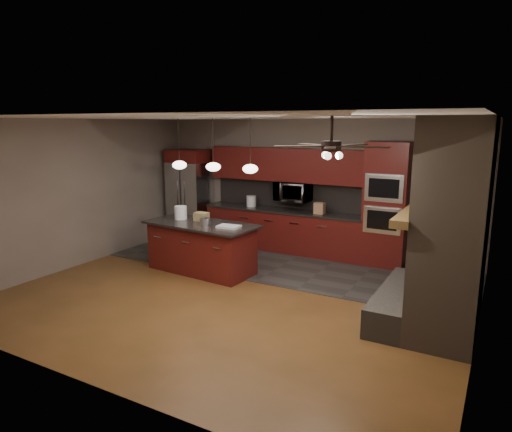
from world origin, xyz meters
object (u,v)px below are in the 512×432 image
Objects in this scene: white_bucket at (181,213)px; kitchen_island at (201,247)px; cardboard_box at (201,217)px; paint_can at (205,222)px; paint_tray at (229,227)px; oven_tower at (387,205)px; microwave at (293,191)px; counter_bucket at (251,201)px; counter_box at (320,208)px; refrigerator at (190,194)px.

kitchen_island is at bearing -11.27° from white_bucket.
kitchen_island is 0.57m from cardboard_box.
paint_can is at bearing -44.75° from cardboard_box.
paint_tray is at bearing 1.57° from paint_can.
oven_tower is 3.25× the size of microwave.
paint_tray is 2.23m from counter_bucket.
kitchen_island is at bearing 151.95° from paint_can.
counter_box is at bearing -8.86° from microwave.
counter_bucket is (-0.74, 2.10, 0.08)m from paint_tray.
paint_can is at bearing -122.28° from counter_box.
microwave is at bearing 53.69° from white_bucket.
paint_tray is (0.49, 0.01, -0.04)m from paint_can.
kitchen_island is at bearing -87.59° from counter_bucket.
paint_can is at bearing -47.47° from refrigerator.
counter_box is at bearing 41.84° from white_bucket.
cardboard_box is at bearing 157.30° from paint_tray.
refrigerator reaches higher than microwave.
cardboard_box is (-0.11, 0.17, 0.53)m from kitchen_island.
oven_tower is at bearing 39.78° from kitchen_island.
counter_box is (0.89, 2.05, 0.07)m from paint_tray.
cardboard_box is at bearing 126.64° from kitchen_island.
cardboard_box is (-1.01, -1.91, -0.30)m from microwave.
white_bucket is (-0.55, 0.11, 0.58)m from kitchen_island.
counter_bucket reaches higher than paint_tray.
white_bucket reaches higher than kitchen_island.
refrigerator reaches higher than kitchen_island.
oven_tower is at bearing -0.14° from counter_bucket.
kitchen_island is (-2.88, -2.02, -0.73)m from oven_tower.
paint_can is 0.48× the size of paint_tray.
oven_tower is 4.59m from refrigerator.
paint_tray is (2.36, -2.02, -0.12)m from refrigerator.
refrigerator is 8.91× the size of counter_bucket.
counter_bucket reaches higher than counter_box.
microwave reaches higher than paint_tray.
microwave is at bearing 78.27° from paint_tray.
paint_tray is 2.24m from counter_box.
oven_tower is 10.00× the size of counter_bucket.
paint_tray reaches higher than kitchen_island.
paint_can is (1.86, -2.03, -0.08)m from refrigerator.
white_bucket is at bearing -103.45° from counter_bucket.
microwave is at bearing 2.88° from refrigerator.
paint_tray is 0.80m from cardboard_box.
counter_box is at bearing -178.17° from oven_tower.
paint_tray is 1.69× the size of counter_box.
refrigerator is 0.97× the size of kitchen_island.
cardboard_box is 1.10× the size of counter_box.
paint_can reaches higher than kitchen_island.
kitchen_island is 5.67× the size of paint_tray.
cardboard_box is at bearing 136.02° from paint_can.
paint_can is at bearing -83.44° from counter_bucket.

